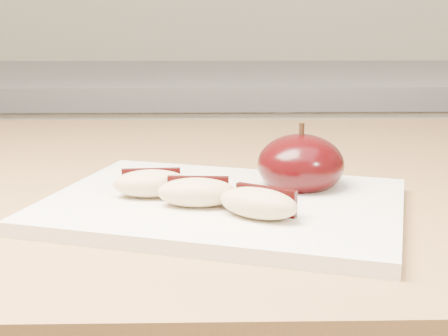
{
  "coord_description": "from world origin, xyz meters",
  "views": [
    {
      "loc": [
        -0.05,
        -0.11,
        1.05
      ],
      "look_at": [
        -0.04,
        0.37,
        0.94
      ],
      "focal_mm": 50.0,
      "sensor_mm": 36.0,
      "label": 1
    }
  ],
  "objects": [
    {
      "name": "apple_wedge_a",
      "position": [
        -0.1,
        0.37,
        0.92
      ],
      "size": [
        0.06,
        0.03,
        0.02
      ],
      "rotation": [
        0.0,
        0.0,
        0.06
      ],
      "color": "tan",
      "rests_on": "cutting_board"
    },
    {
      "name": "apple_wedge_b",
      "position": [
        -0.06,
        0.35,
        0.92
      ],
      "size": [
        0.06,
        0.03,
        0.02
      ],
      "rotation": [
        0.0,
        0.0,
        -0.06
      ],
      "color": "tan",
      "rests_on": "cutting_board"
    },
    {
      "name": "cutting_board",
      "position": [
        -0.04,
        0.37,
        0.91
      ],
      "size": [
        0.32,
        0.28,
        0.01
      ],
      "primitive_type": "cube",
      "rotation": [
        0.0,
        0.0,
        -0.3
      ],
      "color": "silver",
      "rests_on": "island_counter"
    },
    {
      "name": "apple_half",
      "position": [
        0.03,
        0.4,
        0.93
      ],
      "size": [
        0.1,
        0.1,
        0.06
      ],
      "rotation": [
        0.0,
        0.0,
        0.39
      ],
      "color": "black",
      "rests_on": "cutting_board"
    },
    {
      "name": "apple_wedge_c",
      "position": [
        -0.01,
        0.32,
        0.92
      ],
      "size": [
        0.07,
        0.06,
        0.02
      ],
      "rotation": [
        0.0,
        0.0,
        -0.54
      ],
      "color": "tan",
      "rests_on": "cutting_board"
    },
    {
      "name": "back_cabinet",
      "position": [
        0.0,
        1.2,
        0.47
      ],
      "size": [
        2.4,
        0.62,
        0.94
      ],
      "color": "silver",
      "rests_on": "ground"
    }
  ]
}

